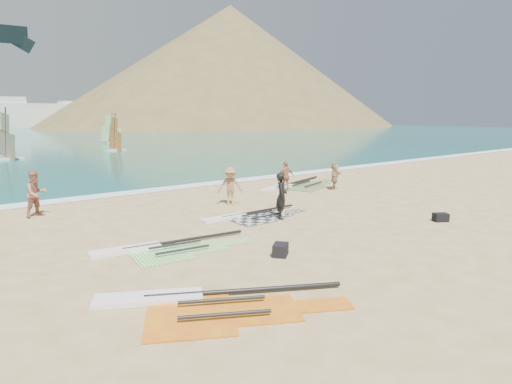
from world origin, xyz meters
TOP-DOWN VIEW (x-y plane):
  - ground at (0.00, 0.00)m, footprint 300.00×300.00m
  - surf_line at (0.00, 12.30)m, footprint 300.00×1.20m
  - headland_main at (85.00, 130.00)m, footprint 143.00×143.00m
  - headland_minor at (120.00, 140.00)m, footprint 70.00×70.00m
  - rig_grey at (-2.00, 3.72)m, footprint 4.86×1.91m
  - rig_green at (-6.79, 1.94)m, footprint 5.21×2.37m
  - rig_orange at (5.05, 8.30)m, footprint 6.60×3.70m
  - rig_red at (-7.88, -2.29)m, footprint 5.35×4.11m
  - gear_bag_near at (-4.14, -0.74)m, footprint 0.72×0.70m
  - gear_bag_far at (3.79, -1.51)m, footprint 0.68×0.63m
  - person_wetsuit at (-0.97, 2.81)m, footprint 0.81×0.82m
  - beachgoer_left at (-8.84, 9.47)m, footprint 1.16×1.03m
  - beachgoer_mid at (-1.04, 6.42)m, footprint 1.36×1.23m
  - beachgoer_back at (3.44, 7.45)m, footprint 1.05×0.56m
  - beachgoer_right at (6.24, 6.33)m, footprint 1.50×1.09m
  - windsurfer_left at (-6.00, 36.40)m, footprint 2.85×3.25m
  - windsurfer_centre at (5.77, 40.24)m, footprint 2.56×3.00m
  - windsurfer_right at (10.56, 55.12)m, footprint 2.78×2.60m

SIDE VIEW (x-z plane):
  - ground at x=0.00m, z-range 0.00..0.00m
  - surf_line at x=0.00m, z-range -0.02..0.02m
  - headland_main at x=85.00m, z-range -22.50..22.50m
  - headland_minor at x=120.00m, z-range -14.00..14.00m
  - rig_grey at x=-2.00m, z-range -0.05..0.15m
  - rig_green at x=-6.79m, z-range -0.05..0.15m
  - rig_red at x=-7.88m, z-range -0.05..0.15m
  - rig_orange at x=5.05m, z-range -0.05..0.15m
  - gear_bag_far at x=3.79m, z-range 0.00..0.33m
  - gear_bag_near at x=-4.14m, z-range 0.00..0.37m
  - beachgoer_right at x=6.24m, z-range 0.00..1.57m
  - beachgoer_back at x=3.44m, z-range 0.00..1.72m
  - beachgoer_mid at x=-1.04m, z-range 0.00..1.83m
  - person_wetsuit at x=-0.97m, z-range 0.00..1.91m
  - beachgoer_left at x=-8.84m, z-range 0.00..1.97m
  - windsurfer_centre at x=5.77m, z-range -0.95..3.57m
  - windsurfer_right at x=10.56m, z-range -0.99..3.68m
  - windsurfer_left at x=-6.00m, z-range -1.09..3.92m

